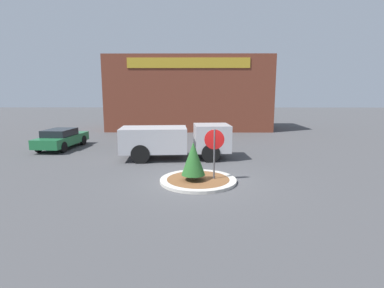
% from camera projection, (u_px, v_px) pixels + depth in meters
% --- Properties ---
extents(ground_plane, '(120.00, 120.00, 0.00)m').
position_uv_depth(ground_plane, '(198.00, 182.00, 12.54)').
color(ground_plane, '#474749').
extents(traffic_island, '(3.20, 3.20, 0.12)m').
position_uv_depth(traffic_island, '(198.00, 180.00, 12.53)').
color(traffic_island, '#BCB7AD').
rests_on(traffic_island, ground_plane).
extents(stop_sign, '(0.83, 0.07, 2.22)m').
position_uv_depth(stop_sign, '(214.00, 145.00, 12.34)').
color(stop_sign, '#4C4C51').
rests_on(stop_sign, ground_plane).
extents(island_shrub, '(0.98, 0.98, 1.59)m').
position_uv_depth(island_shrub, '(193.00, 159.00, 12.20)').
color(island_shrub, brown).
rests_on(island_shrub, traffic_island).
extents(utility_truck, '(6.13, 2.56, 1.92)m').
position_uv_depth(utility_truck, '(175.00, 139.00, 16.66)').
color(utility_truck, '#B2B2B7').
rests_on(utility_truck, ground_plane).
extents(storefront_building, '(15.67, 6.07, 7.07)m').
position_uv_depth(storefront_building, '(189.00, 94.00, 30.01)').
color(storefront_building, brown).
rests_on(storefront_building, ground_plane).
extents(parked_sedan_green, '(2.11, 4.53, 1.32)m').
position_uv_depth(parked_sedan_green, '(62.00, 138.00, 19.75)').
color(parked_sedan_green, '#1E6638').
rests_on(parked_sedan_green, ground_plane).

